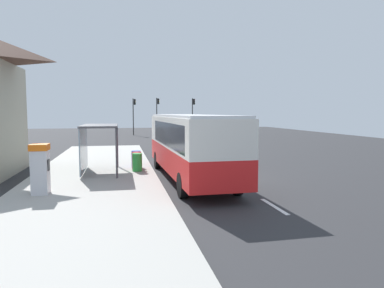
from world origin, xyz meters
The scene contains 22 objects.
ground_plane centered at (0.00, 14.00, -0.02)m, with size 56.00×92.00×0.04m, color #2D2D30.
sidewalk_platform centered at (-6.40, 2.00, 0.09)m, with size 6.20×30.00×0.18m, color #ADAAA3.
lane_stripe_seg_0 centered at (0.25, -6.00, 0.01)m, with size 0.16×2.20×0.01m, color silver.
lane_stripe_seg_1 centered at (0.25, -1.00, 0.01)m, with size 0.16×2.20×0.01m, color silver.
lane_stripe_seg_2 centered at (0.25, 4.00, 0.01)m, with size 0.16×2.20×0.01m, color silver.
lane_stripe_seg_3 centered at (0.25, 9.00, 0.01)m, with size 0.16×2.20×0.01m, color silver.
lane_stripe_seg_4 centered at (0.25, 14.00, 0.01)m, with size 0.16×2.20×0.01m, color silver.
lane_stripe_seg_5 centered at (0.25, 19.00, 0.01)m, with size 0.16×2.20×0.01m, color silver.
lane_stripe_seg_6 centered at (0.25, 24.00, 0.01)m, with size 0.16×2.20×0.01m, color silver.
lane_stripe_seg_7 centered at (0.25, 29.00, 0.01)m, with size 0.16×2.20×0.01m, color silver.
bus centered at (-1.71, -0.34, 1.84)m, with size 2.81×11.07×3.21m.
white_van centered at (2.20, 24.31, 1.34)m, with size 2.07×5.22×2.30m.
sedan_near centered at (2.30, 30.76, 0.79)m, with size 2.02×4.48×1.52m.
sedan_far centered at (2.30, 40.64, 0.79)m, with size 1.98×4.47×1.52m.
ticket_machine centered at (-8.11, -3.11, 1.17)m, with size 0.66×0.76×1.94m.
recycling_bin_green centered at (-4.20, 1.64, 0.66)m, with size 0.52×0.52×0.95m, color green.
recycling_bin_red centered at (-4.20, 2.34, 0.66)m, with size 0.52×0.52×0.95m, color red.
recycling_bin_blue centered at (-4.20, 3.04, 0.66)m, with size 0.52×0.52×0.95m, color blue.
traffic_light_near_side centered at (5.50, 34.47, 3.55)m, with size 0.49×0.28×5.37m.
traffic_light_far_side centered at (-3.10, 35.27, 3.52)m, with size 0.49×0.28×5.32m.
traffic_light_median centered at (0.39, 36.07, 3.60)m, with size 0.49×0.28×5.45m.
bus_shelter centered at (-6.41, 1.62, 2.10)m, with size 1.80×4.00×2.50m.
Camera 1 is at (-5.05, -17.70, 3.34)m, focal length 33.67 mm.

